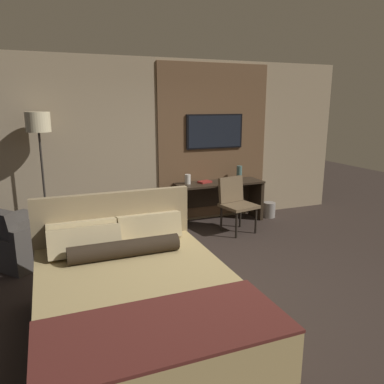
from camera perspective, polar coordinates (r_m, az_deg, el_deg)
name	(u,v)px	position (r m, az deg, el deg)	size (l,w,h in m)	color
ground_plane	(221,289)	(4.44, 4.46, -14.52)	(16.00, 16.00, 0.00)	#332823
wall_back_tv_panel	(163,144)	(6.43, -4.49, 7.30)	(7.20, 0.09, 2.80)	tan
bed	(137,304)	(3.47, -8.39, -16.48)	(1.70, 2.28, 1.13)	#33281E
desk	(219,195)	(6.67, 4.08, -0.46)	(1.56, 0.49, 0.73)	#2D2319
tv	(215,131)	(6.67, 3.48, 9.20)	(1.07, 0.04, 0.60)	black
desk_chair	(235,200)	(6.18, 6.60, -1.16)	(0.60, 0.60, 0.90)	brown
armchair_by_window	(19,242)	(5.51, -24.81, -6.95)	(1.11, 1.12, 0.81)	#47423D
floor_lamp	(39,134)	(5.77, -22.28, 8.23)	(0.34, 0.34, 1.96)	#282623
vase_tall	(239,173)	(6.83, 7.21, 2.94)	(0.10, 0.10, 0.25)	#4C706B
vase_short	(188,179)	(6.40, -0.67, 1.97)	(0.10, 0.10, 0.17)	silver
book	(205,182)	(6.52, 1.96, 1.56)	(0.25, 0.21, 0.03)	maroon
waste_bin	(269,210)	(7.13, 11.69, -2.67)	(0.22, 0.22, 0.28)	gray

